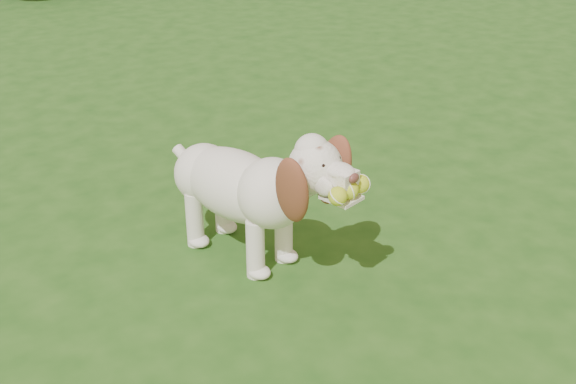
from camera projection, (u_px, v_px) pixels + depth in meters
ground at (378, 263)px, 3.56m from camera, size 80.00×80.00×0.00m
dog at (251, 185)px, 3.42m from camera, size 0.49×1.19×0.77m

